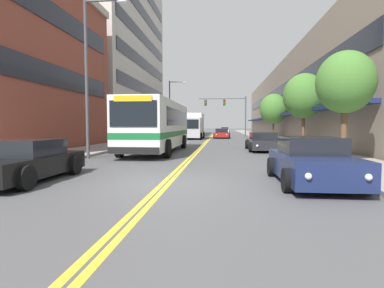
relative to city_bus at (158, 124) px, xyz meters
The scene contains 21 objects.
ground_plane 26.57m from the city_bus, 84.52° to the left, with size 240.00×240.00×0.00m, color #4C4C4F.
sidewalk_left 26.85m from the city_bus, 100.03° to the left, with size 3.40×106.00×0.14m.
sidewalk_right 28.18m from the city_bus, 69.76° to the left, with size 3.40×106.00×0.14m.
centre_line 26.57m from the city_bus, 84.52° to the left, with size 0.34×106.00×0.01m.
office_tower_left 27.36m from the city_bus, 119.69° to the left, with size 12.08×24.91×23.72m.
storefront_row_right 30.85m from the city_bus, 59.31° to the left, with size 9.10×68.00×9.95m.
city_bus is the anchor object (origin of this frame).
car_black_parked_left_near 10.84m from the city_bus, 99.99° to the right, with size 2.06×4.38×1.28m.
car_slate_blue_parked_left_mid 16.68m from the city_bus, 96.41° to the left, with size 2.16×4.82×1.42m.
car_navy_parked_right_foreground 12.34m from the city_bus, 56.31° to the right, with size 2.13×4.14×1.38m.
car_charcoal_parked_right_mid 7.25m from the city_bus, 12.59° to the left, with size 2.19×4.90×1.23m.
car_white_moving_lead 45.06m from the city_bus, 84.04° to the left, with size 1.97×4.38×1.34m.
car_red_moving_second 21.66m from the city_bus, 79.10° to the left, with size 2.17×4.57×1.30m.
box_truck 18.91m from the city_bus, 88.54° to the left, with size 2.58×6.90×3.26m.
traffic_signal_mast 28.23m from the city_bus, 79.44° to the left, with size 7.37×0.38×6.21m.
street_lamp_left_near 5.88m from the city_bus, 119.23° to the right, with size 2.29×0.28×8.13m.
street_lamp_left_far 20.23m from the city_bus, 97.00° to the left, with size 2.30×0.28×7.55m.
street_tree_right_near 11.12m from the city_bus, 29.58° to the right, with size 2.47×2.47×4.83m.
street_tree_right_mid 11.33m from the city_bus, 22.16° to the left, with size 3.08×3.08×5.49m.
street_tree_right_far 19.49m from the city_bus, 58.61° to the left, with size 3.18×3.18×5.26m.
fire_hydrant 8.58m from the city_bus, ahead, with size 0.29×0.21×0.86m.
Camera 1 is at (1.67, -8.68, 1.72)m, focal length 28.00 mm.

